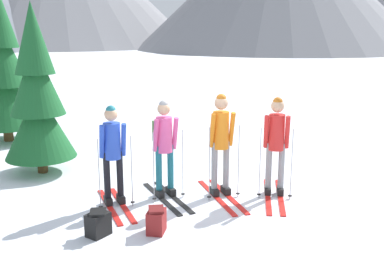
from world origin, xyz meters
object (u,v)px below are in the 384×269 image
at_px(skier_in_pink, 164,143).
at_px(backpack_on_snow_beside, 156,221).
at_px(skier_in_red, 276,141).
at_px(skier_in_blue, 113,152).
at_px(pine_tree_near, 37,97).
at_px(backpack_on_snow_front, 98,223).
at_px(skier_in_orange, 221,140).
at_px(pine_tree_mid, 2,70).

distance_m(skier_in_pink, backpack_on_snow_beside, 1.68).
bearing_deg(skier_in_red, skier_in_blue, -176.72).
distance_m(skier_in_blue, pine_tree_near, 2.58).
height_order(skier_in_blue, skier_in_red, skier_in_red).
xyz_separation_m(backpack_on_snow_front, backpack_on_snow_beside, (0.84, 0.01, 0.00)).
height_order(pine_tree_near, backpack_on_snow_front, pine_tree_near).
bearing_deg(backpack_on_snow_beside, skier_in_blue, 119.78).
height_order(skier_in_blue, pine_tree_near, pine_tree_near).
bearing_deg(skier_in_orange, backpack_on_snow_beside, -130.21).
height_order(skier_in_pink, pine_tree_near, pine_tree_near).
height_order(skier_in_blue, skier_in_orange, skier_in_orange).
xyz_separation_m(skier_in_blue, skier_in_red, (2.82, 0.16, 0.07)).
xyz_separation_m(skier_in_blue, skier_in_orange, (1.86, 0.23, 0.09)).
height_order(skier_in_pink, backpack_on_snow_front, skier_in_pink).
height_order(skier_in_blue, skier_in_pink, skier_in_pink).
relative_size(skier_in_pink, pine_tree_mid, 0.42).
distance_m(skier_in_red, backpack_on_snow_beside, 2.66).
relative_size(skier_in_blue, skier_in_pink, 0.98).
relative_size(pine_tree_near, backpack_on_snow_front, 8.61).
relative_size(skier_in_blue, backpack_on_snow_beside, 4.48).
xyz_separation_m(skier_in_pink, backpack_on_snow_beside, (-0.20, -1.47, -0.79)).
height_order(skier_in_blue, backpack_on_snow_front, skier_in_blue).
distance_m(skier_in_blue, backpack_on_snow_front, 1.41).
bearing_deg(pine_tree_mid, skier_in_pink, -49.04).
height_order(pine_tree_near, pine_tree_mid, pine_tree_mid).
bearing_deg(skier_in_pink, skier_in_blue, -160.96).
distance_m(skier_in_blue, skier_in_pink, 0.92).
relative_size(skier_in_orange, skier_in_red, 1.02).
xyz_separation_m(pine_tree_near, backpack_on_snow_beside, (2.24, -3.12, -1.39)).
bearing_deg(pine_tree_near, pine_tree_mid, 116.95).
distance_m(skier_in_red, pine_tree_near, 4.78).
bearing_deg(backpack_on_snow_front, backpack_on_snow_beside, 0.71).
height_order(pine_tree_mid, backpack_on_snow_beside, pine_tree_mid).
bearing_deg(pine_tree_mid, backpack_on_snow_beside, -58.21).
relative_size(skier_in_red, backpack_on_snow_front, 4.50).
bearing_deg(backpack_on_snow_front, skier_in_blue, 81.94).
distance_m(skier_in_pink, skier_in_red, 1.96).
bearing_deg(skier_in_red, backpack_on_snow_front, -155.81).
bearing_deg(pine_tree_near, backpack_on_snow_beside, -54.22).
relative_size(skier_in_blue, skier_in_orange, 0.93).
relative_size(skier_in_orange, pine_tree_near, 0.53).
xyz_separation_m(skier_in_orange, backpack_on_snow_front, (-2.02, -1.41, -0.83)).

